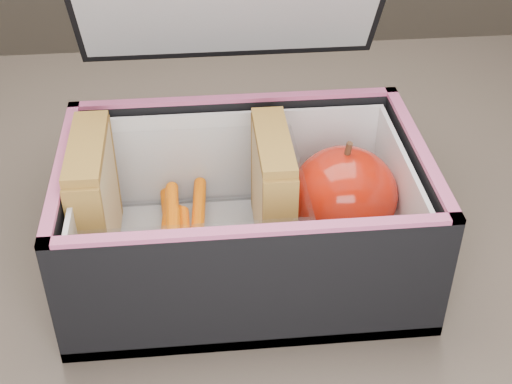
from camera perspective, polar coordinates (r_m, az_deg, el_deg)
kitchen_table at (r=0.66m, az=-3.51°, el=-10.92°), size 1.20×0.80×0.75m
lunch_bag at (r=0.55m, az=-0.99°, el=-0.89°), size 0.27×0.27×0.25m
plastic_tub at (r=0.56m, az=-5.63°, el=-1.64°), size 0.18×0.13×0.07m
sandwich_left at (r=0.55m, az=-12.77°, el=-0.63°), size 0.03×0.09×0.10m
sandwich_right at (r=0.55m, az=1.34°, el=0.04°), size 0.02×0.09×0.10m
carrot_sticks at (r=0.57m, az=-6.16°, el=-3.22°), size 0.04×0.15×0.03m
paper_napkin at (r=0.59m, az=7.03°, el=-3.48°), size 0.09×0.10×0.01m
red_apple at (r=0.56m, az=7.06°, el=-0.27°), size 0.11×0.11×0.09m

